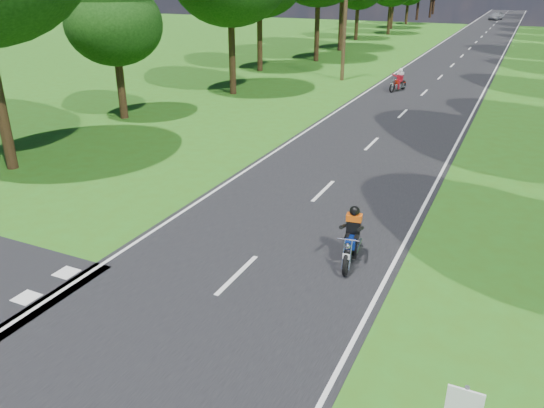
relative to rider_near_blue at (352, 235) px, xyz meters
The scene contains 7 objects.
ground 4.52m from the rider_near_blue, 120.48° to the right, with size 160.00×160.00×0.00m, color #316016.
main_road 46.22m from the rider_near_blue, 92.81° to the left, with size 7.00×140.00×0.02m, color black.
road_markings 44.35m from the rider_near_blue, 93.10° to the left, with size 7.40×140.00×0.01m.
telegraph_pole 25.75m from the rider_near_blue, 108.88° to the left, with size 1.20×0.26×8.00m.
rider_near_blue is the anchor object (origin of this frame).
rider_far_red 22.30m from the rider_near_blue, 100.04° to the left, with size 0.55×1.65×1.38m, color #A61C0C, non-canonical shape.
distant_car 86.69m from the rider_near_blue, 91.83° to the left, with size 1.50×3.72×1.27m, color #A7A9AE.
Camera 1 is at (5.50, -7.65, 6.67)m, focal length 35.00 mm.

